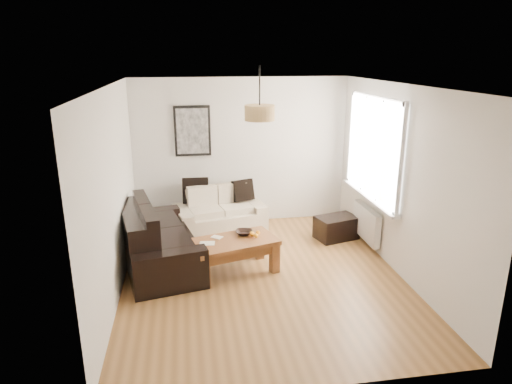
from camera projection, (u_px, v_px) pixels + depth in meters
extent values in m
plane|color=brown|center=(263.00, 276.00, 6.30)|extent=(4.50, 4.50, 0.00)
cube|color=white|center=(366.00, 223.00, 7.22)|extent=(0.10, 0.90, 0.52)
cylinder|color=tan|center=(260.00, 113.00, 5.93)|extent=(0.40, 0.40, 0.20)
cube|color=black|center=(336.00, 228.00, 7.55)|extent=(0.76, 0.59, 0.38)
cube|color=black|center=(196.00, 190.00, 7.81)|extent=(0.45, 0.16, 0.45)
cube|color=black|center=(243.00, 190.00, 7.95)|extent=(0.39, 0.24, 0.37)
imported|color=black|center=(244.00, 233.00, 6.48)|extent=(0.28, 0.28, 0.06)
sphere|color=orange|center=(256.00, 236.00, 6.34)|extent=(0.07, 0.07, 0.06)
sphere|color=orange|center=(258.00, 233.00, 6.44)|extent=(0.06, 0.06, 0.06)
sphere|color=orange|center=(252.00, 234.00, 6.40)|extent=(0.08, 0.08, 0.07)
cube|color=silver|center=(207.00, 243.00, 6.17)|extent=(0.22, 0.17, 0.01)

